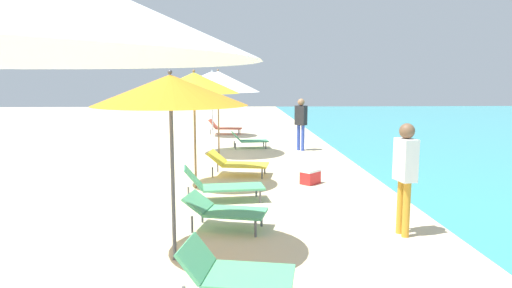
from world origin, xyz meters
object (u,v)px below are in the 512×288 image
(umbrella_fifth, at_px, (194,83))
(lounger_farthest_shoreside, at_px, (224,127))
(lounger_fifth_inland, at_px, (221,185))
(person_walking_mid, at_px, (405,168))
(lounger_sixth_shoreside, at_px, (249,140))
(cooler_box, at_px, (310,177))
(person_walking_far, at_px, (301,119))
(lounger_fourth_inland, at_px, (234,271))
(umbrella_fourth, at_px, (170,90))
(lounger_fourth_shoreside, at_px, (225,210))
(lounger_fifth_shoreside, at_px, (237,163))
(umbrella_sixth, at_px, (218,82))
(umbrella_farthest, at_px, (212,76))

(umbrella_fifth, distance_m, lounger_farthest_shoreside, 9.83)
(lounger_fifth_inland, relative_size, person_walking_mid, 0.93)
(lounger_sixth_shoreside, bearing_deg, cooler_box, -82.44)
(person_walking_far, bearing_deg, lounger_fourth_inland, 29.73)
(umbrella_fourth, bearing_deg, person_walking_far, 72.03)
(lounger_fourth_shoreside, height_order, lounger_fourth_inland, lounger_fourth_inland)
(lounger_sixth_shoreside, xyz_separation_m, lounger_farthest_shoreside, (-0.94, 4.02, 0.01))
(lounger_fifth_shoreside, bearing_deg, lounger_fourth_shoreside, -83.26)
(lounger_fourth_shoreside, height_order, person_walking_mid, person_walking_mid)
(person_walking_far, distance_m, cooler_box, 4.87)
(umbrella_sixth, bearing_deg, lounger_farthest_shoreside, 89.74)
(umbrella_fourth, relative_size, lounger_fifth_shoreside, 1.60)
(lounger_fifth_shoreside, relative_size, person_walking_far, 0.90)
(lounger_fifth_inland, bearing_deg, cooler_box, 29.10)
(cooler_box, bearing_deg, umbrella_farthest, 107.28)
(lounger_fifth_shoreside, distance_m, lounger_fifth_inland, 2.38)
(lounger_fourth_shoreside, bearing_deg, umbrella_sixth, 106.40)
(umbrella_fifth, bearing_deg, lounger_fifth_inland, -62.47)
(lounger_fifth_inland, height_order, umbrella_sixth, umbrella_sixth)
(umbrella_fourth, relative_size, umbrella_farthest, 0.91)
(lounger_fourth_shoreside, distance_m, lounger_fifth_inland, 1.65)
(lounger_farthest_shoreside, distance_m, cooler_box, 9.62)
(lounger_fifth_inland, bearing_deg, lounger_fourth_shoreside, -92.72)
(lounger_fourth_shoreside, xyz_separation_m, lounger_fifth_inland, (-0.11, 1.65, 0.01))
(lounger_fourth_inland, height_order, lounger_farthest_shoreside, lounger_farthest_shoreside)
(umbrella_sixth, bearing_deg, lounger_fifth_shoreside, -79.63)
(person_walking_mid, bearing_deg, lounger_farthest_shoreside, 93.99)
(umbrella_fourth, bearing_deg, lounger_sixth_shoreside, 82.72)
(lounger_fourth_shoreside, bearing_deg, person_walking_far, 87.09)
(lounger_fifth_shoreside, xyz_separation_m, umbrella_sixth, (-0.56, 3.08, 1.95))
(lounger_fourth_shoreside, bearing_deg, lounger_fifth_inland, 107.18)
(umbrella_fourth, xyz_separation_m, lounger_sixth_shoreside, (1.22, 9.56, -1.91))
(umbrella_fourth, bearing_deg, lounger_fifth_shoreside, 81.01)
(umbrella_sixth, xyz_separation_m, person_walking_mid, (3.06, -7.46, -1.22))
(umbrella_sixth, distance_m, person_walking_far, 3.01)
(person_walking_mid, bearing_deg, lounger_fourth_shoreside, 162.70)
(umbrella_farthest, bearing_deg, lounger_fifth_inland, -86.08)
(lounger_sixth_shoreside, distance_m, person_walking_mid, 9.04)
(lounger_fourth_inland, xyz_separation_m, umbrella_sixth, (-0.52, 9.42, 1.92))
(lounger_fifth_shoreside, relative_size, umbrella_sixth, 0.58)
(lounger_sixth_shoreside, relative_size, person_walking_mid, 0.76)
(umbrella_fourth, relative_size, lounger_fourth_inland, 1.92)
(lounger_fourth_shoreside, distance_m, person_walking_far, 8.17)
(lounger_fourth_shoreside, distance_m, person_walking_mid, 2.81)
(umbrella_sixth, bearing_deg, lounger_sixth_shoreside, 53.39)
(lounger_fourth_inland, bearing_deg, umbrella_farthest, 104.68)
(lounger_fourth_inland, height_order, lounger_fifth_shoreside, lounger_fourth_inland)
(lounger_fifth_shoreside, distance_m, umbrella_farthest, 7.84)
(person_walking_mid, distance_m, person_walking_far, 8.20)
(umbrella_sixth, distance_m, lounger_sixth_shoreside, 2.55)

